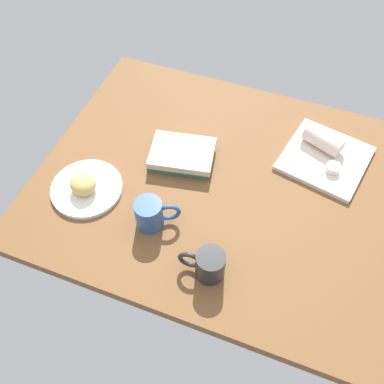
{
  "coord_description": "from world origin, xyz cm",
  "views": [
    {
      "loc": [
        19.95,
        -75.96,
        107.43
      ],
      "look_at": [
        -5.09,
        -9.3,
        7.0
      ],
      "focal_mm": 38.86,
      "sensor_mm": 36.0,
      "label": 1
    }
  ],
  "objects_px": {
    "sauce_cup": "(333,168)",
    "book_stack": "(181,155)",
    "breakfast_wrap": "(323,140)",
    "square_plate": "(325,158)",
    "round_plate": "(87,188)",
    "second_mug": "(151,214)",
    "coffee_mug": "(209,264)",
    "scone_pastry": "(83,184)"
  },
  "relations": [
    {
      "from": "square_plate",
      "to": "second_mug",
      "type": "distance_m",
      "value": 0.59
    },
    {
      "from": "breakfast_wrap",
      "to": "book_stack",
      "type": "height_order",
      "value": "breakfast_wrap"
    },
    {
      "from": "coffee_mug",
      "to": "scone_pastry",
      "type": "bearing_deg",
      "value": 164.88
    },
    {
      "from": "round_plate",
      "to": "scone_pastry",
      "type": "xyz_separation_m",
      "value": [
        0.0,
        -0.01,
        0.03
      ]
    },
    {
      "from": "scone_pastry",
      "to": "book_stack",
      "type": "xyz_separation_m",
      "value": [
        0.23,
        0.22,
        -0.02
      ]
    },
    {
      "from": "square_plate",
      "to": "second_mug",
      "type": "xyz_separation_m",
      "value": [
        -0.43,
        -0.41,
        0.04
      ]
    },
    {
      "from": "scone_pastry",
      "to": "book_stack",
      "type": "distance_m",
      "value": 0.32
    },
    {
      "from": "sauce_cup",
      "to": "breakfast_wrap",
      "type": "bearing_deg",
      "value": 119.65
    },
    {
      "from": "sauce_cup",
      "to": "breakfast_wrap",
      "type": "relative_size",
      "value": 0.35
    },
    {
      "from": "scone_pastry",
      "to": "second_mug",
      "type": "xyz_separation_m",
      "value": [
        0.23,
        -0.03,
        0.01
      ]
    },
    {
      "from": "sauce_cup",
      "to": "coffee_mug",
      "type": "height_order",
      "value": "coffee_mug"
    },
    {
      "from": "breakfast_wrap",
      "to": "coffee_mug",
      "type": "height_order",
      "value": "coffee_mug"
    },
    {
      "from": "scone_pastry",
      "to": "second_mug",
      "type": "height_order",
      "value": "second_mug"
    },
    {
      "from": "round_plate",
      "to": "second_mug",
      "type": "bearing_deg",
      "value": -9.38
    },
    {
      "from": "scone_pastry",
      "to": "square_plate",
      "type": "height_order",
      "value": "scone_pastry"
    },
    {
      "from": "square_plate",
      "to": "sauce_cup",
      "type": "distance_m",
      "value": 0.06
    },
    {
      "from": "round_plate",
      "to": "book_stack",
      "type": "height_order",
      "value": "book_stack"
    },
    {
      "from": "coffee_mug",
      "to": "second_mug",
      "type": "distance_m",
      "value": 0.22
    },
    {
      "from": "sauce_cup",
      "to": "coffee_mug",
      "type": "bearing_deg",
      "value": -118.99
    },
    {
      "from": "scone_pastry",
      "to": "round_plate",
      "type": "bearing_deg",
      "value": 90.97
    },
    {
      "from": "sauce_cup",
      "to": "round_plate",
      "type": "bearing_deg",
      "value": -154.68
    },
    {
      "from": "book_stack",
      "to": "second_mug",
      "type": "bearing_deg",
      "value": -88.26
    },
    {
      "from": "round_plate",
      "to": "square_plate",
      "type": "distance_m",
      "value": 0.76
    },
    {
      "from": "breakfast_wrap",
      "to": "second_mug",
      "type": "height_order",
      "value": "second_mug"
    },
    {
      "from": "sauce_cup",
      "to": "book_stack",
      "type": "relative_size",
      "value": 0.2
    },
    {
      "from": "square_plate",
      "to": "scone_pastry",
      "type": "bearing_deg",
      "value": -149.83
    },
    {
      "from": "breakfast_wrap",
      "to": "book_stack",
      "type": "relative_size",
      "value": 0.56
    },
    {
      "from": "round_plate",
      "to": "coffee_mug",
      "type": "bearing_deg",
      "value": -16.22
    },
    {
      "from": "breakfast_wrap",
      "to": "book_stack",
      "type": "bearing_deg",
      "value": -41.87
    },
    {
      "from": "square_plate",
      "to": "breakfast_wrap",
      "type": "height_order",
      "value": "breakfast_wrap"
    },
    {
      "from": "sauce_cup",
      "to": "breakfast_wrap",
      "type": "height_order",
      "value": "breakfast_wrap"
    },
    {
      "from": "sauce_cup",
      "to": "second_mug",
      "type": "distance_m",
      "value": 0.58
    },
    {
      "from": "breakfast_wrap",
      "to": "sauce_cup",
      "type": "bearing_deg",
      "value": 51.82
    },
    {
      "from": "square_plate",
      "to": "breakfast_wrap",
      "type": "relative_size",
      "value": 2.0
    },
    {
      "from": "breakfast_wrap",
      "to": "square_plate",
      "type": "bearing_deg",
      "value": 51.82
    },
    {
      "from": "round_plate",
      "to": "second_mug",
      "type": "distance_m",
      "value": 0.24
    },
    {
      "from": "breakfast_wrap",
      "to": "second_mug",
      "type": "relative_size",
      "value": 1.02
    },
    {
      "from": "square_plate",
      "to": "book_stack",
      "type": "distance_m",
      "value": 0.46
    },
    {
      "from": "square_plate",
      "to": "book_stack",
      "type": "relative_size",
      "value": 1.12
    },
    {
      "from": "square_plate",
      "to": "sauce_cup",
      "type": "bearing_deg",
      "value": -60.35
    },
    {
      "from": "breakfast_wrap",
      "to": "coffee_mug",
      "type": "xyz_separation_m",
      "value": [
        -0.2,
        -0.54,
        0.0
      ]
    },
    {
      "from": "breakfast_wrap",
      "to": "book_stack",
      "type": "xyz_separation_m",
      "value": [
        -0.41,
        -0.2,
        -0.02
      ]
    }
  ]
}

